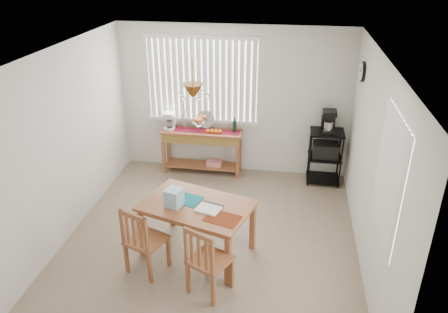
% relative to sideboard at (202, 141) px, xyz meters
% --- Properties ---
extents(ground, '(4.00, 4.50, 0.01)m').
position_rel_sideboard_xyz_m(ground, '(0.53, -2.03, -0.61)').
color(ground, gray).
extents(room_shell, '(4.20, 4.70, 2.70)m').
position_rel_sideboard_xyz_m(room_shell, '(0.53, -2.01, 1.09)').
color(room_shell, silver).
rests_on(room_shell, ground).
extents(sideboard, '(1.42, 0.40, 0.80)m').
position_rel_sideboard_xyz_m(sideboard, '(0.00, 0.00, 0.00)').
color(sideboard, '#965733').
rests_on(sideboard, ground).
extents(sideboard_items, '(1.35, 0.33, 0.61)m').
position_rel_sideboard_xyz_m(sideboard_items, '(-0.22, 0.01, 0.33)').
color(sideboard_items, maroon).
rests_on(sideboard_items, sideboard).
extents(wire_cart, '(0.55, 0.44, 0.94)m').
position_rel_sideboard_xyz_m(wire_cart, '(2.14, -0.04, -0.03)').
color(wire_cart, black).
rests_on(wire_cart, ground).
extents(cart_items, '(0.22, 0.27, 0.39)m').
position_rel_sideboard_xyz_m(cart_items, '(2.14, -0.03, 0.52)').
color(cart_items, black).
rests_on(cart_items, wire_cart).
extents(dining_table, '(1.57, 1.24, 0.74)m').
position_rel_sideboard_xyz_m(dining_table, '(0.40, -2.29, 0.05)').
color(dining_table, '#965733').
rests_on(dining_table, ground).
extents(table_items, '(1.03, 0.77, 0.24)m').
position_rel_sideboard_xyz_m(table_items, '(0.24, -2.36, 0.22)').
color(table_items, '#16747F').
rests_on(table_items, dining_table).
extents(chair_left, '(0.56, 0.56, 0.93)m').
position_rel_sideboard_xyz_m(chair_left, '(-0.16, -2.78, -0.14)').
color(chair_left, '#965733').
rests_on(chair_left, ground).
extents(chair_right, '(0.58, 0.58, 0.93)m').
position_rel_sideboard_xyz_m(chair_right, '(0.68, -3.03, -0.14)').
color(chair_right, '#965733').
rests_on(chair_right, ground).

